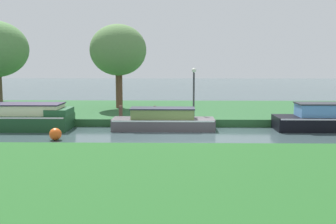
# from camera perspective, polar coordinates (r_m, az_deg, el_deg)

# --- Properties ---
(ground_plane) EXTENTS (120.00, 120.00, 0.00)m
(ground_plane) POSITION_cam_1_polar(r_m,az_deg,el_deg) (19.09, 2.79, -3.15)
(ground_plane) COLOR #3B4F51
(riverbank_far) EXTENTS (72.00, 10.00, 0.40)m
(riverbank_far) POSITION_cam_1_polar(r_m,az_deg,el_deg) (25.97, 2.34, 0.10)
(riverbank_far) COLOR #28572D
(riverbank_far) RESTS_ON ground_plane
(riverbank_near) EXTENTS (72.00, 10.00, 0.40)m
(riverbank_near) POSITION_cam_1_polar(r_m,az_deg,el_deg) (10.31, 4.28, -11.18)
(riverbank_near) COLOR #225621
(riverbank_near) RESTS_ON ground_plane
(slate_barge) EXTENTS (5.11, 1.50, 1.12)m
(slate_barge) POSITION_cam_1_polar(r_m,az_deg,el_deg) (20.19, -0.69, -1.22)
(slate_barge) COLOR #4F494E
(slate_barge) RESTS_ON ground_plane
(black_narrowboat) EXTENTS (4.81, 1.75, 1.38)m
(black_narrowboat) POSITION_cam_1_polar(r_m,az_deg,el_deg) (21.54, 21.65, -0.86)
(black_narrowboat) COLOR black
(black_narrowboat) RESTS_ON ground_plane
(forest_cruiser) EXTENTS (5.19, 2.08, 1.32)m
(forest_cruiser) POSITION_cam_1_polar(r_m,az_deg,el_deg) (21.60, -19.93, -0.76)
(forest_cruiser) COLOR #1D4726
(forest_cruiser) RESTS_ON ground_plane
(willow_tree_centre) EXTENTS (3.60, 3.30, 5.36)m
(willow_tree_centre) POSITION_cam_1_polar(r_m,az_deg,el_deg) (26.02, -7.10, 8.68)
(willow_tree_centre) COLOR brown
(willow_tree_centre) RESTS_ON riverbank_far
(lamp_post) EXTENTS (0.24, 0.24, 2.67)m
(lamp_post) POSITION_cam_1_polar(r_m,az_deg,el_deg) (21.85, 3.69, 3.72)
(lamp_post) COLOR #333338
(lamp_post) RESTS_ON riverbank_far
(mooring_post_near) EXTENTS (0.19, 0.19, 0.68)m
(mooring_post_near) POSITION_cam_1_polar(r_m,az_deg,el_deg) (21.47, -6.74, -0.03)
(mooring_post_near) COLOR brown
(mooring_post_near) RESTS_ON riverbank_far
(mooring_post_far) EXTENTS (0.13, 0.13, 0.68)m
(mooring_post_far) POSITION_cam_1_polar(r_m,az_deg,el_deg) (21.30, -1.89, -0.03)
(mooring_post_far) COLOR #433B1F
(mooring_post_far) RESTS_ON riverbank_far
(channel_buoy) EXTENTS (0.53, 0.53, 0.53)m
(channel_buoy) POSITION_cam_1_polar(r_m,az_deg,el_deg) (18.27, -15.70, -3.04)
(channel_buoy) COLOR #E55919
(channel_buoy) RESTS_ON ground_plane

